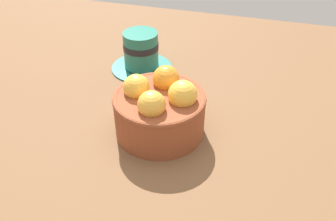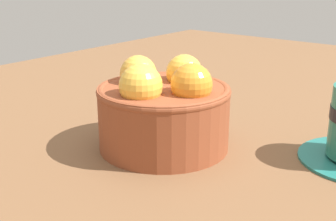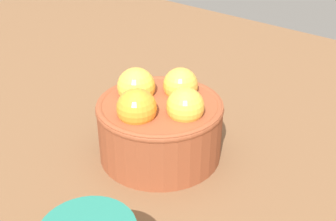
# 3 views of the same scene
# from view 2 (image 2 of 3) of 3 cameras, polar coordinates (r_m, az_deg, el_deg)

# --- Properties ---
(ground_plane) EXTENTS (1.56, 1.05, 0.04)m
(ground_plane) POSITION_cam_2_polar(r_m,az_deg,el_deg) (0.51, -0.52, -6.77)
(ground_plane) COLOR brown
(terracotta_bowl) EXTENTS (0.15, 0.15, 0.10)m
(terracotta_bowl) POSITION_cam_2_polar(r_m,az_deg,el_deg) (0.49, -0.54, 0.25)
(terracotta_bowl) COLOR brown
(terracotta_bowl) RESTS_ON ground_plane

